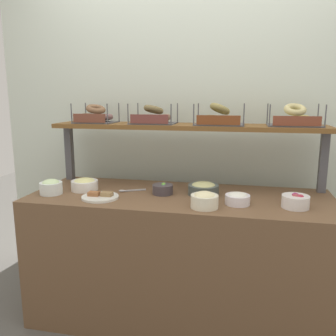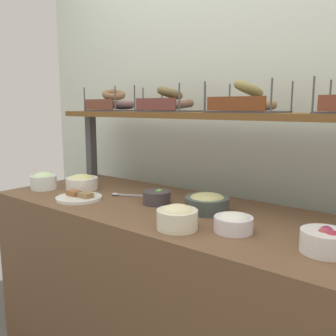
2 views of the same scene
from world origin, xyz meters
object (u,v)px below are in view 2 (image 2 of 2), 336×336
Objects in this scene: bowl_beet_salad at (325,240)px; bagel_basket_everything at (247,102)px; bowl_egg_salad at (82,182)px; serving_plate_white at (79,197)px; bowl_potato_salad at (177,217)px; bowl_scallion_spread at (43,181)px; bagel_basket_cinnamon_raisin at (169,103)px; bowl_veggie_mix at (157,197)px; serving_spoon_near_plate at (123,195)px; bagel_basket_poppy at (113,103)px; bowl_hummus at (207,203)px; bowl_cream_cheese at (233,222)px.

bagel_basket_everything reaches higher than bowl_beet_salad.
bowl_egg_salad is 0.79× the size of serving_plate_white.
bowl_potato_salad is 1.10× the size of bowl_scallion_spread.
bowl_potato_salad is at bearing -49.08° from bagel_basket_cinnamon_raisin.
serving_plate_white is at bearing -4.44° from bowl_scallion_spread.
serving_plate_white is at bearing -153.33° from bowl_veggie_mix.
serving_spoon_near_plate is at bearing 4.85° from bowl_egg_salad.
serving_spoon_near_plate is 0.52× the size of bagel_basket_everything.
bowl_beet_salad is at bearing 12.01° from bowl_potato_salad.
bagel_basket_poppy reaches higher than bowl_scallion_spread.
serving_plate_white is 0.22m from serving_spoon_near_plate.
bagel_basket_cinnamon_raisin is at bearing 150.30° from bowl_hummus.
bowl_veggie_mix is 0.43× the size of bagel_basket_cinnamon_raisin.
bowl_beet_salad is 1.47m from bagel_basket_poppy.
bowl_veggie_mix is 0.24m from serving_spoon_near_plate.
bagel_basket_everything reaches higher than bowl_egg_salad.
bowl_egg_salad is at bearing -163.18° from bagel_basket_everything.
bowl_hummus is (0.79, 0.05, 0.00)m from bowl_egg_salad.
serving_spoon_near_plate is (0.30, 0.03, -0.03)m from bowl_egg_salad.
bowl_egg_salad is at bearing 165.66° from bowl_potato_salad.
bowl_scallion_spread is at bearing -168.96° from bowl_hummus.
bowl_scallion_spread is (-0.17, -0.13, 0.01)m from bowl_egg_salad.
serving_spoon_near_plate is at bearing -157.46° from bagel_basket_everything.
serving_spoon_near_plate is (-1.04, 0.13, -0.03)m from bowl_beet_salad.
serving_spoon_near_plate is at bearing 156.04° from bowl_potato_salad.
bowl_cream_cheese is 0.74× the size of bowl_hummus.
bagel_basket_everything is (0.46, -0.01, 0.00)m from bagel_basket_cinnamon_raisin.
bowl_scallion_spread is at bearing 175.53° from bowl_potato_salad.
bowl_veggie_mix is at bearing 171.29° from bowl_beet_salad.
serving_plate_white is at bearing -42.10° from bowl_egg_salad.
bowl_potato_salad is 0.77m from bagel_basket_cinnamon_raisin.
bowl_egg_salad and bowl_hummus have the same top height.
bowl_cream_cheese is 0.49m from bowl_veggie_mix.
bagel_basket_everything is at bearing 16.82° from bowl_egg_salad.
bowl_cream_cheese is 0.95× the size of bowl_beet_salad.
serving_plate_white is 1.35× the size of serving_spoon_near_plate.
bowl_veggie_mix is (-0.48, 0.13, -0.00)m from bowl_cream_cheese.
bagel_basket_everything is at bearing 111.35° from bowl_cream_cheese.
bowl_veggie_mix is 0.87× the size of bowl_beet_salad.
bowl_hummus is at bearing 3.33° from serving_spoon_near_plate.
bowl_hummus is at bearing 11.04° from bowl_scallion_spread.
bowl_hummus is 0.26m from bowl_veggie_mix.
bowl_potato_salad is 0.37m from bowl_veggie_mix.
bowl_beet_salad is at bearing -38.11° from bagel_basket_everything.
bagel_basket_everything is at bearing 20.91° from bowl_scallion_spread.
bowl_scallion_spread reaches higher than serving_plate_white.
bagel_basket_everything is at bearing 85.54° from bowl_potato_salad.
bowl_cream_cheese is at bearing 29.86° from bowl_potato_salad.
bowl_egg_salad is at bearing -146.22° from bagel_basket_cinnamon_raisin.
bowl_beet_salad is at bearing 2.79° from serving_plate_white.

